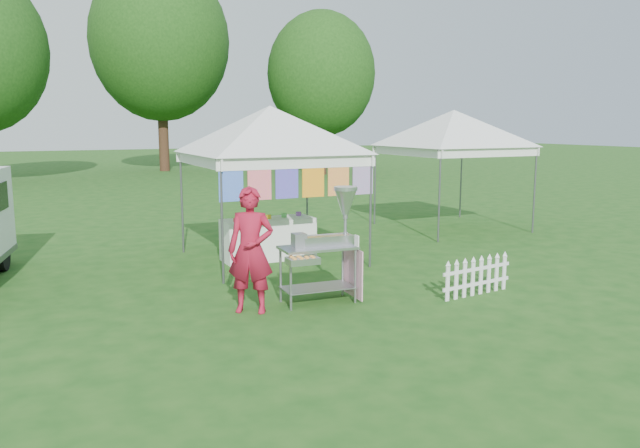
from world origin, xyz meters
TOP-DOWN VIEW (x-y plane):
  - ground at (0.00, 0.00)m, footprint 120.00×120.00m
  - canopy_main at (0.00, 3.49)m, footprint 4.24×4.24m
  - canopy_right at (5.50, 5.00)m, footprint 4.24×4.24m
  - tree_mid at (3.00, 28.00)m, footprint 7.60×7.60m
  - tree_right at (10.00, 22.00)m, footprint 5.60×5.60m
  - donut_cart at (-0.29, 0.36)m, footprint 1.28×0.80m
  - vendor at (-1.52, 0.36)m, footprint 0.78×0.71m
  - picket_fence at (1.95, -0.33)m, footprint 1.43×0.21m
  - display_table at (-0.05, 3.55)m, footprint 1.80×0.70m

SIDE VIEW (x-z plane):
  - ground at x=0.00m, z-range 0.00..0.00m
  - picket_fence at x=1.95m, z-range 0.01..0.57m
  - display_table at x=-0.05m, z-range 0.00..0.81m
  - vendor at x=-1.52m, z-range 0.00..1.79m
  - donut_cart at x=-0.29m, z-range 0.15..1.88m
  - canopy_main at x=0.00m, z-range 1.26..4.71m
  - canopy_right at x=5.50m, z-range 1.27..4.72m
  - tree_right at x=10.00m, z-range 0.97..9.39m
  - tree_mid at x=3.00m, z-range 1.38..12.90m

